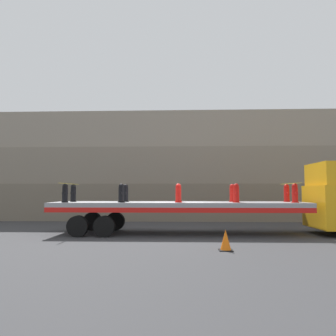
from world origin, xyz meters
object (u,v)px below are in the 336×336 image
fire_hydrant_black_far_1 (126,193)px  traffic_cone (226,240)px  fire_hydrant_red_far_3 (232,193)px  fire_hydrant_red_far_4 (287,193)px  fire_hydrant_black_far_0 (73,193)px  fire_hydrant_red_far_2 (179,193)px  fire_hydrant_black_near_0 (65,193)px  fire_hydrant_red_near_3 (236,193)px  flatbed_trailer (167,207)px  fire_hydrant_black_near_1 (121,193)px  fire_hydrant_red_near_2 (178,193)px  fire_hydrant_red_near_4 (295,193)px

fire_hydrant_black_far_1 → traffic_cone: size_ratio=1.23×
fire_hydrant_red_far_3 → fire_hydrant_red_far_4: 2.43m
fire_hydrant_red_far_3 → traffic_cone: bearing=-101.6°
fire_hydrant_black_far_0 → fire_hydrant_red_far_2: 4.86m
fire_hydrant_red_far_2 → fire_hydrant_black_near_0: bearing=-167.5°
fire_hydrant_red_far_2 → fire_hydrant_red_far_4: (4.86, 0.00, 0.00)m
fire_hydrant_red_near_3 → flatbed_trailer: bearing=169.6°
fire_hydrant_black_near_1 → fire_hydrant_red_far_2: (2.43, 1.07, 0.00)m
traffic_cone → fire_hydrant_black_near_0: bearing=151.8°
fire_hydrant_red_far_4 → fire_hydrant_red_near_3: bearing=-156.2°
flatbed_trailer → traffic_cone: size_ratio=16.78×
flatbed_trailer → fire_hydrant_black_far_1: size_ratio=13.66×
fire_hydrant_black_near_0 → traffic_cone: 7.37m
fire_hydrant_black_near_1 → fire_hydrant_red_far_2: same height
fire_hydrant_red_near_3 → traffic_cone: 3.82m
fire_hydrant_black_far_1 → fire_hydrant_red_far_3: (4.86, 0.00, 0.00)m
fire_hydrant_black_near_0 → fire_hydrant_red_near_2: (4.86, 0.00, 0.00)m
fire_hydrant_red_near_4 → fire_hydrant_red_near_3: bearing=180.0°
flatbed_trailer → fire_hydrant_red_far_4: bearing=5.7°
fire_hydrant_black_near_1 → fire_hydrant_red_far_3: size_ratio=1.00×
fire_hydrant_red_near_2 → fire_hydrant_red_far_3: same height
flatbed_trailer → fire_hydrant_red_far_4: size_ratio=13.66×
fire_hydrant_black_far_1 → fire_hydrant_red_far_4: 7.29m
fire_hydrant_red_near_4 → fire_hydrant_red_far_4: same height
flatbed_trailer → fire_hydrant_black_near_0: fire_hydrant_black_near_0 is taller
fire_hydrant_red_near_3 → fire_hydrant_black_far_1: bearing=167.5°
fire_hydrant_red_far_4 → fire_hydrant_black_near_0: bearing=-173.7°
fire_hydrant_red_near_4 → fire_hydrant_red_far_4: (0.00, 1.07, 0.00)m
fire_hydrant_red_far_2 → flatbed_trailer: bearing=-133.3°
fire_hydrant_red_far_4 → traffic_cone: size_ratio=1.23×
flatbed_trailer → fire_hydrant_black_near_1: fire_hydrant_black_near_1 is taller
flatbed_trailer → fire_hydrant_red_near_3: size_ratio=13.66×
flatbed_trailer → fire_hydrant_red_near_2: 0.96m
fire_hydrant_red_near_3 → fire_hydrant_red_far_4: bearing=23.8°
fire_hydrant_black_far_0 → fire_hydrant_black_near_1: bearing=-23.8°
fire_hydrant_red_far_2 → traffic_cone: size_ratio=1.23×
fire_hydrant_red_near_2 → fire_hydrant_red_near_4: bearing=0.0°
fire_hydrant_red_far_3 → fire_hydrant_red_near_4: (2.43, -1.07, 0.00)m
fire_hydrant_black_far_0 → traffic_cone: (6.37, -4.49, -1.45)m
fire_hydrant_black_near_1 → fire_hydrant_black_far_1: 1.07m
fire_hydrant_black_far_0 → traffic_cone: 7.92m
fire_hydrant_red_near_3 → fire_hydrant_red_far_3: same height
fire_hydrant_black_near_0 → fire_hydrant_red_far_3: bearing=8.4°
fire_hydrant_black_far_1 → fire_hydrant_red_near_4: same height
fire_hydrant_red_far_4 → flatbed_trailer: bearing=-174.3°
fire_hydrant_red_far_4 → fire_hydrant_red_far_3: bearing=180.0°
fire_hydrant_black_far_1 → fire_hydrant_red_near_4: (7.29, -1.07, 0.00)m
flatbed_trailer → fire_hydrant_red_far_4: (5.36, 0.54, 0.61)m
flatbed_trailer → fire_hydrant_black_near_0: size_ratio=13.66×
fire_hydrant_black_far_0 → fire_hydrant_black_far_1: 2.43m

